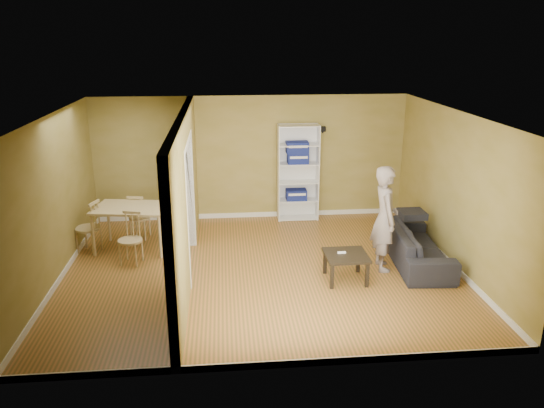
{
  "coord_description": "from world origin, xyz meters",
  "views": [
    {
      "loc": [
        -0.58,
        -8.1,
        3.78
      ],
      "look_at": [
        0.2,
        0.2,
        1.1
      ],
      "focal_mm": 35.0,
      "sensor_mm": 36.0,
      "label": 1
    }
  ],
  "objects_px": {
    "chair_left": "(88,227)",
    "chair_far": "(140,216)",
    "chair_near": "(130,239)",
    "coffee_table": "(346,258)",
    "person": "(385,210)",
    "sofa": "(417,240)",
    "bookshelf": "(298,172)",
    "dining_table": "(132,211)"
  },
  "relations": [
    {
      "from": "sofa",
      "to": "chair_left",
      "type": "bearing_deg",
      "value": 84.72
    },
    {
      "from": "bookshelf",
      "to": "dining_table",
      "type": "relative_size",
      "value": 1.55
    },
    {
      "from": "coffee_table",
      "to": "chair_left",
      "type": "distance_m",
      "value": 4.64
    },
    {
      "from": "sofa",
      "to": "chair_left",
      "type": "relative_size",
      "value": 2.16
    },
    {
      "from": "person",
      "to": "bookshelf",
      "type": "distance_m",
      "value": 2.9
    },
    {
      "from": "sofa",
      "to": "chair_left",
      "type": "distance_m",
      "value": 5.83
    },
    {
      "from": "chair_far",
      "to": "dining_table",
      "type": "bearing_deg",
      "value": 98.81
    },
    {
      "from": "bookshelf",
      "to": "chair_left",
      "type": "relative_size",
      "value": 2.08
    },
    {
      "from": "sofa",
      "to": "coffee_table",
      "type": "height_order",
      "value": "sofa"
    },
    {
      "from": "coffee_table",
      "to": "chair_far",
      "type": "distance_m",
      "value": 4.17
    },
    {
      "from": "sofa",
      "to": "dining_table",
      "type": "bearing_deg",
      "value": 82.5
    },
    {
      "from": "dining_table",
      "to": "chair_far",
      "type": "relative_size",
      "value": 1.47
    },
    {
      "from": "chair_near",
      "to": "dining_table",
      "type": "bearing_deg",
      "value": 108.15
    },
    {
      "from": "person",
      "to": "coffee_table",
      "type": "bearing_deg",
      "value": 121.33
    },
    {
      "from": "coffee_table",
      "to": "chair_left",
      "type": "xyz_separation_m",
      "value": [
        -4.36,
        1.57,
        0.11
      ]
    },
    {
      "from": "chair_near",
      "to": "person",
      "type": "bearing_deg",
      "value": 5.96
    },
    {
      "from": "dining_table",
      "to": "chair_left",
      "type": "xyz_separation_m",
      "value": [
        -0.79,
        -0.07,
        -0.25
      ]
    },
    {
      "from": "sofa",
      "to": "dining_table",
      "type": "distance_m",
      "value": 5.08
    },
    {
      "from": "dining_table",
      "to": "coffee_table",
      "type": "bearing_deg",
      "value": -24.58
    },
    {
      "from": "sofa",
      "to": "chair_far",
      "type": "relative_size",
      "value": 2.37
    },
    {
      "from": "sofa",
      "to": "chair_far",
      "type": "height_order",
      "value": "chair_far"
    },
    {
      "from": "bookshelf",
      "to": "person",
      "type": "bearing_deg",
      "value": -68.25
    },
    {
      "from": "dining_table",
      "to": "person",
      "type": "bearing_deg",
      "value": -16.03
    },
    {
      "from": "chair_left",
      "to": "person",
      "type": "bearing_deg",
      "value": 93.51
    },
    {
      "from": "sofa",
      "to": "dining_table",
      "type": "xyz_separation_m",
      "value": [
        -4.96,
        1.05,
        0.34
      ]
    },
    {
      "from": "chair_near",
      "to": "chair_far",
      "type": "xyz_separation_m",
      "value": [
        -0.02,
        1.23,
        -0.01
      ]
    },
    {
      "from": "person",
      "to": "chair_left",
      "type": "height_order",
      "value": "person"
    },
    {
      "from": "coffee_table",
      "to": "chair_far",
      "type": "relative_size",
      "value": 0.75
    },
    {
      "from": "chair_left",
      "to": "chair_far",
      "type": "relative_size",
      "value": 1.09
    },
    {
      "from": "coffee_table",
      "to": "chair_near",
      "type": "relative_size",
      "value": 0.74
    },
    {
      "from": "person",
      "to": "chair_near",
      "type": "xyz_separation_m",
      "value": [
        -4.25,
        0.58,
        -0.59
      ]
    },
    {
      "from": "chair_near",
      "to": "coffee_table",
      "type": "bearing_deg",
      "value": -1.82
    },
    {
      "from": "person",
      "to": "dining_table",
      "type": "relative_size",
      "value": 1.59
    },
    {
      "from": "chair_far",
      "to": "chair_near",
      "type": "bearing_deg",
      "value": 103.13
    },
    {
      "from": "person",
      "to": "chair_near",
      "type": "relative_size",
      "value": 2.3
    },
    {
      "from": "chair_left",
      "to": "chair_far",
      "type": "height_order",
      "value": "chair_left"
    },
    {
      "from": "coffee_table",
      "to": "chair_left",
      "type": "relative_size",
      "value": 0.69
    },
    {
      "from": "dining_table",
      "to": "chair_left",
      "type": "relative_size",
      "value": 1.34
    },
    {
      "from": "bookshelf",
      "to": "chair_left",
      "type": "xyz_separation_m",
      "value": [
        -4.01,
        -1.52,
        -0.52
      ]
    },
    {
      "from": "chair_near",
      "to": "chair_far",
      "type": "distance_m",
      "value": 1.23
    },
    {
      "from": "person",
      "to": "chair_left",
      "type": "distance_m",
      "value": 5.25
    },
    {
      "from": "coffee_table",
      "to": "dining_table",
      "type": "height_order",
      "value": "dining_table"
    }
  ]
}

